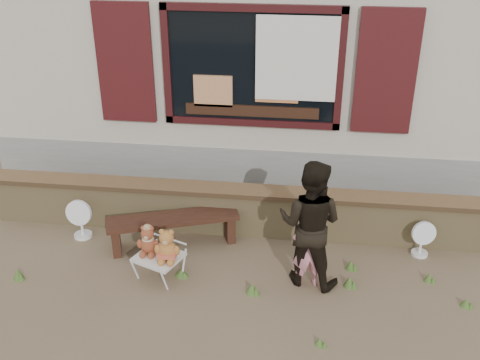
# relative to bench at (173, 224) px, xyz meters

# --- Properties ---
(ground) EXTENTS (80.00, 80.00, 0.00)m
(ground) POSITION_rel_bench_xyz_m (0.88, -0.55, -0.32)
(ground) COLOR brown
(ground) RESTS_ON ground
(shopfront) EXTENTS (8.04, 5.13, 4.00)m
(shopfront) POSITION_rel_bench_xyz_m (0.88, 3.94, 1.68)
(shopfront) COLOR #A79E87
(shopfront) RESTS_ON ground
(brick_wall) EXTENTS (7.10, 0.36, 0.67)m
(brick_wall) POSITION_rel_bench_xyz_m (0.88, 0.45, 0.02)
(brick_wall) COLOR tan
(brick_wall) RESTS_ON ground
(bench) EXTENTS (1.73, 0.92, 0.44)m
(bench) POSITION_rel_bench_xyz_m (0.00, 0.00, 0.00)
(bench) COLOR #311A11
(bench) RESTS_ON ground
(folding_chair) EXTENTS (0.65, 0.62, 0.32)m
(folding_chair) POSITION_rel_bench_xyz_m (-0.01, -0.72, -0.03)
(folding_chair) COLOR silver
(folding_chair) RESTS_ON ground
(teddy_bear_left) EXTENTS (0.35, 0.33, 0.38)m
(teddy_bear_left) POSITION_rel_bench_xyz_m (-0.14, -0.67, 0.19)
(teddy_bear_left) COLOR brown
(teddy_bear_left) RESTS_ON folding_chair
(teddy_bear_right) EXTENTS (0.38, 0.36, 0.42)m
(teddy_bear_right) POSITION_rel_bench_xyz_m (0.12, -0.77, 0.21)
(teddy_bear_right) COLOR #9C612B
(teddy_bear_right) RESTS_ON folding_chair
(child) EXTENTS (0.43, 0.34, 1.03)m
(child) POSITION_rel_bench_xyz_m (1.76, -0.64, 0.20)
(child) COLOR pink
(child) RESTS_ON ground
(adult) EXTENTS (0.90, 0.78, 1.58)m
(adult) POSITION_rel_bench_xyz_m (1.76, -0.54, 0.47)
(adult) COLOR black
(adult) RESTS_ON ground
(fan_left) EXTENTS (0.36, 0.24, 0.57)m
(fan_left) POSITION_rel_bench_xyz_m (-1.28, 0.04, -0.03)
(fan_left) COLOR white
(fan_left) RESTS_ON ground
(fan_right) EXTENTS (0.32, 0.21, 0.50)m
(fan_right) POSITION_rel_bench_xyz_m (3.21, 0.17, -0.07)
(fan_right) COLOR white
(fan_right) RESTS_ON ground
(grass_tufts) EXTENTS (5.41, 1.50, 0.14)m
(grass_tufts) POSITION_rel_bench_xyz_m (1.39, -0.73, -0.26)
(grass_tufts) COLOR #456428
(grass_tufts) RESTS_ON ground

